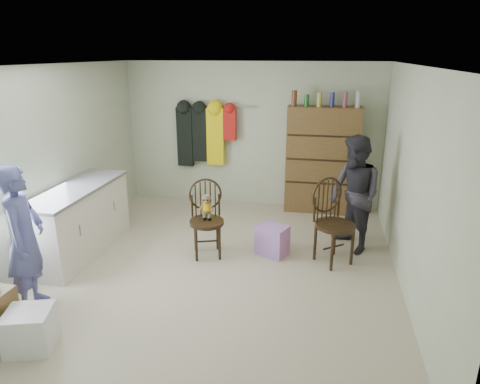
% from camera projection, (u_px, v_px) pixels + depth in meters
% --- Properties ---
extents(ground_plane, '(5.00, 5.00, 0.00)m').
position_uv_depth(ground_plane, '(218.00, 265.00, 5.58)').
color(ground_plane, '#C1B89C').
rests_on(ground_plane, ground).
extents(room_walls, '(5.00, 5.00, 5.00)m').
position_uv_depth(room_walls, '(226.00, 137.00, 5.58)').
color(room_walls, beige).
rests_on(room_walls, ground).
extents(counter, '(0.64, 1.86, 0.94)m').
position_uv_depth(counter, '(78.00, 220.00, 5.79)').
color(counter, silver).
rests_on(counter, ground).
extents(plastic_tub, '(0.50, 0.49, 0.38)m').
position_uv_depth(plastic_tub, '(30.00, 329.00, 3.96)').
color(plastic_tub, white).
rests_on(plastic_tub, ground).
extents(chair_front, '(0.58, 0.58, 1.04)m').
position_uv_depth(chair_front, '(206.00, 214.00, 5.72)').
color(chair_front, '#362413').
rests_on(chair_front, ground).
extents(chair_far, '(0.70, 0.70, 1.12)m').
position_uv_depth(chair_far, '(332.00, 218.00, 5.51)').
color(chair_far, '#362413').
rests_on(chair_far, ground).
extents(striped_bag, '(0.47, 0.43, 0.41)m').
position_uv_depth(striped_bag, '(272.00, 240.00, 5.81)').
color(striped_bag, pink).
rests_on(striped_bag, ground).
extents(person_left, '(0.54, 0.67, 1.59)m').
position_uv_depth(person_left, '(25.00, 240.00, 4.42)').
color(person_left, '#535799').
rests_on(person_left, ground).
extents(person_right, '(0.92, 0.98, 1.61)m').
position_uv_depth(person_right, '(354.00, 195.00, 5.78)').
color(person_right, '#2D2B33').
rests_on(person_right, ground).
extents(dresser, '(1.20, 0.39, 2.06)m').
position_uv_depth(dresser, '(322.00, 160.00, 7.21)').
color(dresser, brown).
rests_on(dresser, ground).
extents(coat_rack, '(1.42, 0.12, 1.09)m').
position_uv_depth(coat_rack, '(204.00, 135.00, 7.56)').
color(coat_rack, '#99999E').
rests_on(coat_rack, ground).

